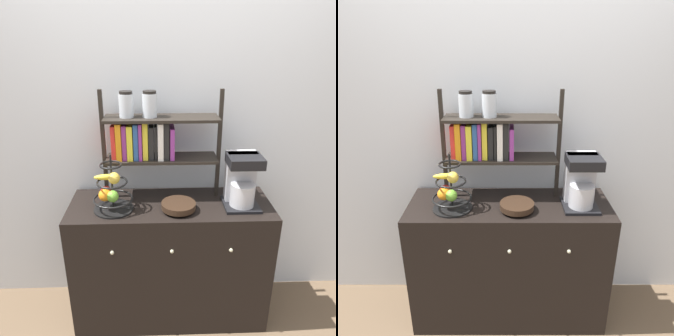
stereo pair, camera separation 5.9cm
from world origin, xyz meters
The scene contains 7 objects.
ground_plane centered at (0.00, 0.00, 0.00)m, with size 12.00×12.00×0.00m, color brown.
wall_back centered at (0.00, 0.51, 1.30)m, with size 7.00×0.05×2.60m, color silver.
sideboard centered at (0.00, 0.23, 0.44)m, with size 1.29×0.48×0.88m.
coffee_maker centered at (0.44, 0.21, 1.05)m, with size 0.22×0.23×0.34m.
fruit_stand centered at (-0.36, 0.17, 1.00)m, with size 0.24×0.24×0.36m.
wooden_bowl centered at (0.05, 0.14, 0.91)m, with size 0.21×0.21×0.05m.
shelf_hutch centered at (-0.14, 0.35, 1.30)m, with size 0.75×0.20×0.71m.
Camera 2 is at (-0.02, -1.62, 1.88)m, focal length 35.00 mm.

